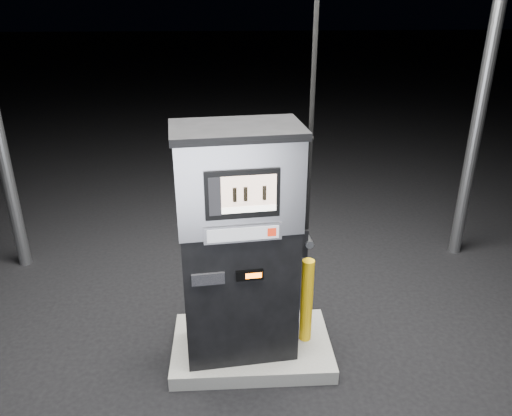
{
  "coord_description": "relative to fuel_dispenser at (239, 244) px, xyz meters",
  "views": [
    {
      "loc": [
        -0.19,
        -4.09,
        3.47
      ],
      "look_at": [
        0.04,
        0.0,
        1.64
      ],
      "focal_mm": 35.0,
      "sensor_mm": 36.0,
      "label": 1
    }
  ],
  "objects": [
    {
      "name": "ground",
      "position": [
        0.11,
        0.06,
        -1.31
      ],
      "size": [
        80.0,
        80.0,
        0.0
      ],
      "primitive_type": "plane",
      "color": "black",
      "rests_on": "ground"
    },
    {
      "name": "pump_island",
      "position": [
        0.11,
        0.06,
        -1.24
      ],
      "size": [
        1.6,
        1.0,
        0.15
      ],
      "primitive_type": "cube",
      "color": "slate",
      "rests_on": "ground"
    },
    {
      "name": "fuel_dispenser",
      "position": [
        0.0,
        0.0,
        0.0
      ],
      "size": [
        1.28,
        0.79,
        4.7
      ],
      "rotation": [
        0.0,
        0.0,
        0.11
      ],
      "color": "black",
      "rests_on": "pump_island"
    },
    {
      "name": "bollard_left",
      "position": [
        -0.44,
        0.03,
        -0.76
      ],
      "size": [
        0.13,
        0.13,
        0.82
      ],
      "primitive_type": "cylinder",
      "rotation": [
        0.0,
        0.0,
        0.29
      ],
      "color": "yellow",
      "rests_on": "pump_island"
    },
    {
      "name": "bollard_right",
      "position": [
        0.66,
        0.08,
        -0.7
      ],
      "size": [
        0.14,
        0.14,
        0.92
      ],
      "primitive_type": "cylinder",
      "rotation": [
        0.0,
        0.0,
        0.17
      ],
      "color": "yellow",
      "rests_on": "pump_island"
    }
  ]
}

